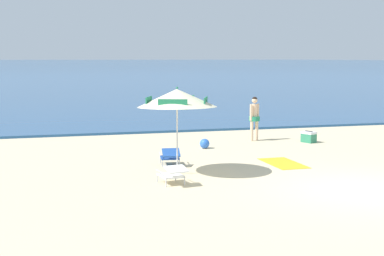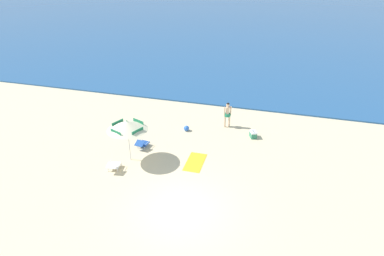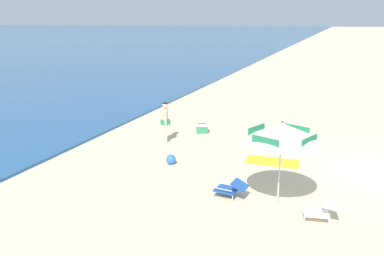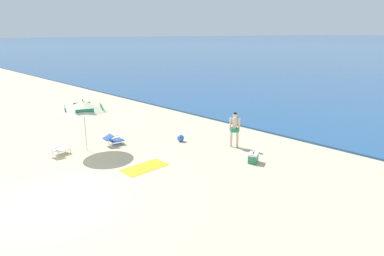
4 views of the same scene
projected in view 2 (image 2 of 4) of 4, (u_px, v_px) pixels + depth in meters
ground_plane at (181, 209)px, 13.78m from camera, size 800.00×800.00×0.00m
beach_umbrella_striped_main at (127, 126)px, 16.20m from camera, size 2.28×2.29×2.33m
lounge_chair_under_umbrella at (142, 143)px, 18.10m from camera, size 0.65×0.94×0.51m
lounge_chair_beside_umbrella at (114, 165)px, 16.17m from camera, size 0.66×0.92×0.49m
person_standing_near_shore at (227, 113)px, 20.06m from camera, size 0.44×0.40×1.64m
cooler_box at (253, 134)px, 19.18m from camera, size 0.52×0.59×0.43m
beach_ball at (186, 128)px, 19.93m from camera, size 0.34×0.34×0.34m
beach_towel at (195, 162)px, 16.92m from camera, size 0.91×1.81×0.01m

